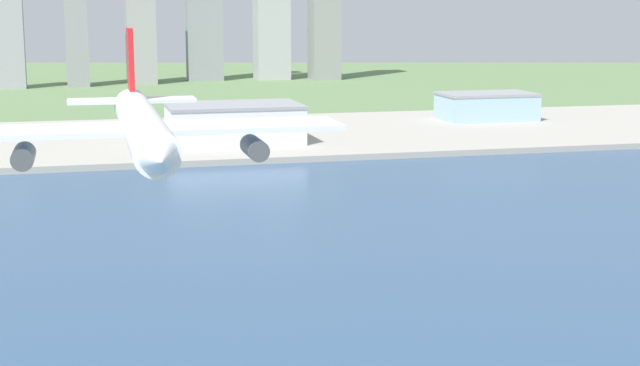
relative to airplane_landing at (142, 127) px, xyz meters
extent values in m
plane|color=#5B7A4C|center=(19.25, 140.67, -47.31)|extent=(2400.00, 2400.00, 0.00)
cube|color=#2D4C70|center=(19.25, 80.67, -47.23)|extent=(840.00, 360.00, 0.15)
cube|color=#A29F93|center=(19.25, 330.67, -46.06)|extent=(840.00, 140.00, 2.50)
cylinder|color=white|center=(0.00, -0.07, 0.11)|extent=(3.59, 34.19, 3.40)
cone|color=white|center=(-0.10, -18.52, 0.11)|extent=(3.25, 3.76, 3.23)
cube|color=white|center=(0.01, 1.64, -0.40)|extent=(34.96, 7.71, 0.50)
cube|color=red|center=(0.09, 15.31, 3.86)|extent=(0.52, 4.10, 8.16)
cube|color=white|center=(0.09, 15.31, 0.79)|extent=(12.59, 3.83, 0.36)
cylinder|color=#4C4F54|center=(9.78, 0.56, -2.27)|extent=(1.90, 4.79, 1.87)
cylinder|color=#4C4F54|center=(-9.77, 0.67, -2.27)|extent=(1.90, 4.79, 1.87)
cube|color=silver|center=(56.79, 305.49, -37.53)|extent=(53.41, 35.65, 14.56)
cube|color=gray|center=(56.79, 305.49, -29.65)|extent=(54.48, 36.36, 1.20)
cube|color=#99BCD1|center=(190.36, 353.55, -38.74)|extent=(44.68, 28.20, 12.13)
cube|color=gray|center=(190.36, 353.55, -32.08)|extent=(45.58, 28.76, 1.20)
cube|color=#9A99A3|center=(-51.13, 634.96, -7.11)|extent=(22.48, 15.69, 80.40)
cube|color=gray|center=(-3.61, 645.77, -3.32)|extent=(16.02, 24.70, 87.97)
cube|color=#989699|center=(43.27, 657.10, -4.31)|extent=(21.48, 25.97, 86.00)
cube|color=#A4A8AB|center=(147.66, 676.10, 6.91)|extent=(26.26, 24.24, 108.43)
camera|label=1|loc=(-5.21, -81.83, 9.99)|focal=53.70mm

